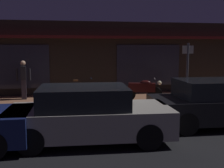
{
  "coord_description": "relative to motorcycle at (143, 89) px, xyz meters",
  "views": [
    {
      "loc": [
        -1.1,
        -8.34,
        2.41
      ],
      "look_at": [
        0.88,
        2.4,
        0.95
      ],
      "focal_mm": 44.9,
      "sensor_mm": 36.0,
      "label": 1
    }
  ],
  "objects": [
    {
      "name": "bicycle_parked",
      "position": [
        -2.46,
        0.92,
        -0.14
      ],
      "size": [
        1.66,
        0.42,
        0.91
      ],
      "color": "black",
      "rests_on": "sidewalk_slab"
    },
    {
      "name": "sign_post",
      "position": [
        1.39,
        -1.19,
        0.86
      ],
      "size": [
        0.44,
        0.09,
        2.4
      ],
      "color": "#47474C",
      "rests_on": "sidewalk_slab"
    },
    {
      "name": "sidewalk_slab",
      "position": [
        -2.24,
        0.26,
        -0.57
      ],
      "size": [
        18.0,
        4.0,
        0.15
      ],
      "primitive_type": "cube",
      "color": "brown",
      "rests_on": "ground_plane"
    },
    {
      "name": "person_photographer",
      "position": [
        -4.92,
        1.39,
        0.38
      ],
      "size": [
        0.62,
        0.4,
        1.67
      ],
      "color": "#28232D",
      "rests_on": "sidewalk_slab"
    },
    {
      "name": "parked_car_across",
      "position": [
        1.35,
        -3.43,
        0.06
      ],
      "size": [
        4.18,
        1.95,
        1.42
      ],
      "color": "black",
      "rests_on": "ground_plane"
    },
    {
      "name": "parked_car_far",
      "position": [
        -2.69,
        -4.14,
        0.06
      ],
      "size": [
        4.21,
        2.02,
        1.42
      ],
      "color": "black",
      "rests_on": "ground_plane"
    },
    {
      "name": "ground_plane",
      "position": [
        -2.24,
        -2.74,
        -0.65
      ],
      "size": [
        60.0,
        60.0,
        0.0
      ],
      "primitive_type": "plane",
      "color": "black"
    },
    {
      "name": "storefront_building",
      "position": [
        -2.24,
        3.65,
        1.16
      ],
      "size": [
        18.0,
        3.3,
        3.6
      ],
      "color": "black",
      "rests_on": "ground_plane"
    },
    {
      "name": "motorcycle",
      "position": [
        0.0,
        0.0,
        0.0
      ],
      "size": [
        1.66,
        0.72,
        0.97
      ],
      "color": "black",
      "rests_on": "sidewalk_slab"
    }
  ]
}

